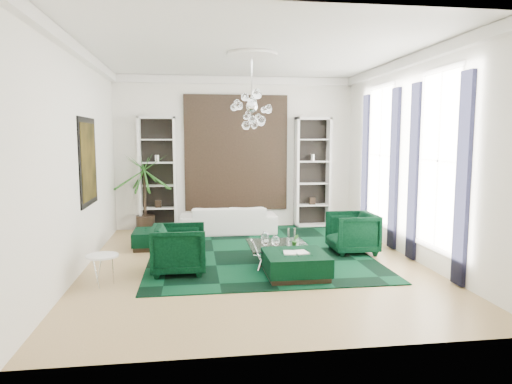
{
  "coord_description": "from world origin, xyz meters",
  "views": [
    {
      "loc": [
        -1.09,
        -8.04,
        2.28
      ],
      "look_at": [
        0.1,
        0.5,
        1.26
      ],
      "focal_mm": 32.0,
      "sensor_mm": 36.0,
      "label": 1
    }
  ],
  "objects": [
    {
      "name": "floor",
      "position": [
        0.0,
        0.0,
        -0.01
      ],
      "size": [
        6.0,
        7.0,
        0.02
      ],
      "primitive_type": "cube",
      "color": "tan",
      "rests_on": "ground"
    },
    {
      "name": "ceiling",
      "position": [
        0.0,
        0.0,
        3.81
      ],
      "size": [
        6.0,
        7.0,
        0.02
      ],
      "primitive_type": "cube",
      "color": "white",
      "rests_on": "ground"
    },
    {
      "name": "wall_back",
      "position": [
        0.0,
        3.51,
        1.9
      ],
      "size": [
        6.0,
        0.02,
        3.8
      ],
      "primitive_type": "cube",
      "color": "white",
      "rests_on": "ground"
    },
    {
      "name": "wall_front",
      "position": [
        0.0,
        -3.51,
        1.9
      ],
      "size": [
        6.0,
        0.02,
        3.8
      ],
      "primitive_type": "cube",
      "color": "white",
      "rests_on": "ground"
    },
    {
      "name": "wall_left",
      "position": [
        -3.01,
        0.0,
        1.9
      ],
      "size": [
        0.02,
        7.0,
        3.8
      ],
      "primitive_type": "cube",
      "color": "white",
      "rests_on": "ground"
    },
    {
      "name": "wall_right",
      "position": [
        3.01,
        0.0,
        1.9
      ],
      "size": [
        0.02,
        7.0,
        3.8
      ],
      "primitive_type": "cube",
      "color": "white",
      "rests_on": "ground"
    },
    {
      "name": "crown_molding",
      "position": [
        0.0,
        0.0,
        3.7
      ],
      "size": [
        6.0,
        7.0,
        0.18
      ],
      "primitive_type": null,
      "color": "white",
      "rests_on": "ceiling"
    },
    {
      "name": "ceiling_medallion",
      "position": [
        0.0,
        0.3,
        3.77
      ],
      "size": [
        0.9,
        0.9,
        0.05
      ],
      "primitive_type": "cylinder",
      "color": "white",
      "rests_on": "ceiling"
    },
    {
      "name": "tapestry",
      "position": [
        0.0,
        3.46,
        1.9
      ],
      "size": [
        2.5,
        0.06,
        2.8
      ],
      "primitive_type": "cube",
      "color": "black",
      "rests_on": "wall_back"
    },
    {
      "name": "shelving_left",
      "position": [
        -1.95,
        3.31,
        1.4
      ],
      "size": [
        0.9,
        0.38,
        2.8
      ],
      "primitive_type": null,
      "color": "white",
      "rests_on": "floor"
    },
    {
      "name": "shelving_right",
      "position": [
        1.95,
        3.31,
        1.4
      ],
      "size": [
        0.9,
        0.38,
        2.8
      ],
      "primitive_type": null,
      "color": "white",
      "rests_on": "floor"
    },
    {
      "name": "painting",
      "position": [
        -2.97,
        0.6,
        1.85
      ],
      "size": [
        0.04,
        1.3,
        1.6
      ],
      "primitive_type": "cube",
      "color": "black",
      "rests_on": "wall_left"
    },
    {
      "name": "window_near",
      "position": [
        2.99,
        -0.9,
        1.9
      ],
      "size": [
        0.03,
        1.1,
        2.9
      ],
      "primitive_type": "cube",
      "color": "white",
      "rests_on": "wall_right"
    },
    {
      "name": "curtain_near_a",
      "position": [
        2.96,
        -1.68,
        1.65
      ],
      "size": [
        0.07,
        0.3,
        3.25
      ],
      "primitive_type": "cube",
      "color": "black",
      "rests_on": "floor"
    },
    {
      "name": "curtain_near_b",
      "position": [
        2.96,
        -0.12,
        1.65
      ],
      "size": [
        0.07,
        0.3,
        3.25
      ],
      "primitive_type": "cube",
      "color": "black",
      "rests_on": "floor"
    },
    {
      "name": "window_far",
      "position": [
        2.99,
        1.5,
        1.9
      ],
      "size": [
        0.03,
        1.1,
        2.9
      ],
      "primitive_type": "cube",
      "color": "white",
      "rests_on": "wall_right"
    },
    {
      "name": "curtain_far_a",
      "position": [
        2.96,
        0.72,
        1.65
      ],
      "size": [
        0.07,
        0.3,
        3.25
      ],
      "primitive_type": "cube",
      "color": "black",
      "rests_on": "floor"
    },
    {
      "name": "curtain_far_b",
      "position": [
        2.96,
        2.28,
        1.65
      ],
      "size": [
        0.07,
        0.3,
        3.25
      ],
      "primitive_type": "cube",
      "color": "black",
      "rests_on": "floor"
    },
    {
      "name": "rug",
      "position": [
        0.16,
        0.93,
        0.01
      ],
      "size": [
        4.2,
        5.0,
        0.02
      ],
      "primitive_type": "cube",
      "color": "black",
      "rests_on": "floor"
    },
    {
      "name": "sofa",
      "position": [
        -0.27,
        2.72,
        0.33
      ],
      "size": [
        2.26,
        0.88,
        0.66
      ],
      "primitive_type": "imported",
      "rotation": [
        0.0,
        0.0,
        3.14
      ],
      "color": "silver",
      "rests_on": "floor"
    },
    {
      "name": "armchair_left",
      "position": [
        -1.34,
        -0.4,
        0.41
      ],
      "size": [
        0.9,
        0.88,
        0.82
      ],
      "primitive_type": "imported",
      "rotation": [
        0.0,
        0.0,
        1.57
      ],
      "color": "black",
      "rests_on": "floor"
    },
    {
      "name": "armchair_right",
      "position": [
        2.03,
        0.52,
        0.41
      ],
      "size": [
        0.89,
        0.87,
        0.81
      ],
      "primitive_type": "imported",
      "rotation": [
        0.0,
        0.0,
        -1.57
      ],
      "color": "black",
      "rests_on": "floor"
    },
    {
      "name": "coffee_table",
      "position": [
        0.42,
        -0.08,
        0.18
      ],
      "size": [
        1.06,
        1.06,
        0.37
      ],
      "primitive_type": null,
      "color": "white",
      "rests_on": "floor"
    },
    {
      "name": "ottoman_side",
      "position": [
        -1.91,
        1.47,
        0.19
      ],
      "size": [
        0.84,
        0.84,
        0.37
      ],
      "primitive_type": "cube",
      "color": "black",
      "rests_on": "floor"
    },
    {
      "name": "ottoman_front",
      "position": [
        0.56,
        -0.89,
        0.2
      ],
      "size": [
        1.01,
        1.01,
        0.4
      ],
      "primitive_type": "cube",
      "color": "black",
      "rests_on": "floor"
    },
    {
      "name": "book",
      "position": [
        0.56,
        -0.89,
        0.42
      ],
      "size": [
        0.41,
        0.27,
        0.03
      ],
      "primitive_type": "cube",
      "color": "white",
      "rests_on": "ottoman_front"
    },
    {
      "name": "side_table",
      "position": [
        -2.5,
        -0.91,
        0.24
      ],
      "size": [
        0.49,
        0.49,
        0.47
      ],
      "primitive_type": "cylinder",
      "color": "white",
      "rests_on": "floor"
    },
    {
      "name": "palm",
      "position": [
        -2.26,
        3.15,
        1.23
      ],
      "size": [
        1.54,
        1.54,
        2.46
      ],
      "primitive_type": null,
      "color": "#296920",
      "rests_on": "floor"
    },
    {
      "name": "chandelier",
      "position": [
        -0.0,
        0.36,
        2.85
      ],
      "size": [
        0.88,
        0.88,
        0.79
      ],
      "primitive_type": null,
      "color": "white",
      "rests_on": "ceiling"
    },
    {
      "name": "table_plant",
      "position": [
        0.68,
        -0.31,
        0.48
      ],
      "size": [
        0.12,
        0.1,
        0.22
      ],
      "primitive_type": "imported",
      "color": "#296920",
      "rests_on": "coffee_table"
    }
  ]
}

